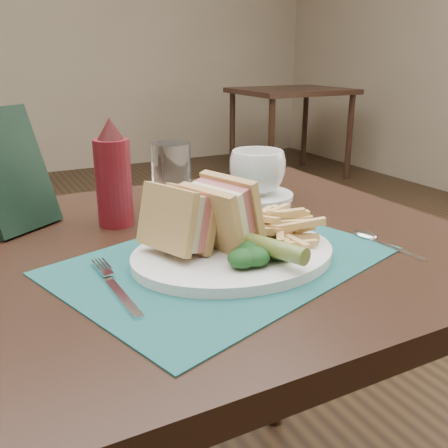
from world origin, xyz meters
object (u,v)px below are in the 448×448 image
ketchup_bottle (113,173)px  sandwich_half_b (212,216)px  check_presenter (12,170)px  sandwich_half_a (167,222)px  table_main (196,429)px  placemat (224,260)px  coffee_cup (257,172)px  table_bg_right (290,134)px  drinking_glass (171,178)px  saucer (257,196)px  plate (234,254)px

ketchup_bottle → sandwich_half_b: bearing=-71.3°
check_presenter → sandwich_half_a: bearing=-93.3°
table_main → placemat: 0.39m
table_main → sandwich_half_b: 0.45m
coffee_cup → ketchup_bottle: size_ratio=0.61×
table_bg_right → check_presenter: size_ratio=4.31×
ketchup_bottle → drinking_glass: bearing=13.5°
table_main → check_presenter: (-0.24, 0.19, 0.48)m
saucer → drinking_glass: (-0.19, -0.00, 0.06)m
placemat → sandwich_half_a: sandwich_half_a is taller
table_bg_right → placemat: size_ratio=1.98×
drinking_glass → check_presenter: size_ratio=0.62×
check_presenter → coffee_cup: bearing=-38.4°
check_presenter → table_bg_right: bearing=13.1°
sandwich_half_a → coffee_cup: sandwich_half_a is taller
sandwich_half_b → drinking_glass: bearing=63.4°
sandwich_half_b → plate: bearing=-37.6°
table_main → coffee_cup: coffee_cup is taller
coffee_cup → plate: bearing=-126.9°
table_bg_right → plate: size_ratio=3.00×
plate → sandwich_half_b: sandwich_half_b is taller
plate → coffee_cup: size_ratio=2.63×
saucer → check_presenter: 0.47m
sandwich_half_a → plate: bearing=-35.8°
coffee_cup → drinking_glass: size_ratio=0.88×
placemat → plate: (0.01, -0.00, 0.01)m
table_bg_right → plate: bearing=-126.1°
placemat → sandwich_half_b: size_ratio=4.36×
plate → sandwich_half_a: size_ratio=3.08×
plate → saucer: plate is taller
table_main → plate: 0.40m
table_main → sandwich_half_a: size_ratio=9.23×
placemat → saucer: saucer is taller
sandwich_half_b → coffee_cup: bearing=30.6°
sandwich_half_b → check_presenter: check_presenter is taller
table_bg_right → saucer: (-1.97, -2.70, 0.38)m
table_bg_right → sandwich_half_b: sandwich_half_b is taller
sandwich_half_a → ketchup_bottle: size_ratio=0.52×
ketchup_bottle → plate: bearing=-66.0°
drinking_glass → check_presenter: check_presenter is taller
drinking_glass → ketchup_bottle: size_ratio=0.70×
check_presenter → table_main: bearing=-73.8°
plate → drinking_glass: drinking_glass is taller
sandwich_half_b → table_main: bearing=67.3°
sandwich_half_a → check_presenter: check_presenter is taller
placemat → drinking_glass: size_ratio=3.49×
sandwich_half_a → drinking_glass: 0.26m
ketchup_bottle → saucer: bearing=5.6°
sandwich_half_b → placemat: bearing=-40.0°
plate → saucer: (0.20, 0.27, -0.00)m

